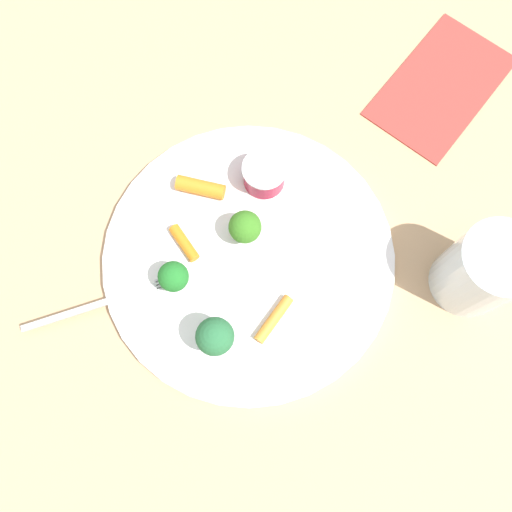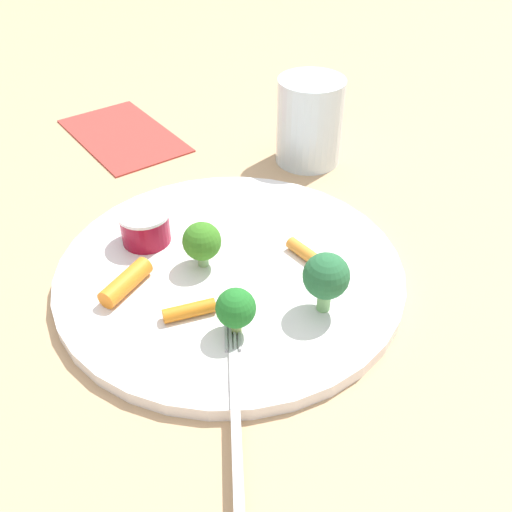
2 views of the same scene
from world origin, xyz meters
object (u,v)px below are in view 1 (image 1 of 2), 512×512
at_px(broccoli_floret_0, 173,277).
at_px(napkin, 441,86).
at_px(broccoli_floret_1, 245,227).
at_px(carrot_stick_1, 185,240).
at_px(broccoli_floret_2, 215,337).
at_px(carrot_stick_2, 201,187).
at_px(sauce_cup, 262,174).
at_px(fork, 106,302).
at_px(drinking_glass, 482,271).
at_px(carrot_stick_0, 274,319).
at_px(plate, 249,258).

distance_m(broccoli_floret_0, napkin, 0.38).
distance_m(broccoli_floret_1, carrot_stick_1, 0.07).
height_order(broccoli_floret_2, carrot_stick_2, broccoli_floret_2).
xyz_separation_m(sauce_cup, fork, (-0.16, 0.13, -0.01)).
bearing_deg(fork, drinking_glass, -75.64).
bearing_deg(sauce_cup, broccoli_floret_0, 153.23).
bearing_deg(broccoli_floret_1, fork, 127.80).
height_order(drinking_glass, napkin, drinking_glass).
distance_m(sauce_cup, napkin, 0.25).
bearing_deg(drinking_glass, fork, 104.36).
relative_size(broccoli_floret_1, drinking_glass, 0.44).
distance_m(broccoli_floret_1, napkin, 0.30).
bearing_deg(napkin, carrot_stick_0, 155.12).
relative_size(plate, carrot_stick_1, 7.24).
xyz_separation_m(broccoli_floret_1, fork, (-0.10, 0.12, -0.02)).
relative_size(plate, broccoli_floret_0, 7.54).
relative_size(broccoli_floret_1, carrot_stick_0, 0.80).
bearing_deg(broccoli_floret_2, broccoli_floret_1, -3.05).
height_order(broccoli_floret_2, fork, broccoli_floret_2).
relative_size(sauce_cup, fork, 0.31).
bearing_deg(broccoli_floret_2, carrot_stick_1, 29.63).
xyz_separation_m(plate, broccoli_floret_0, (-0.04, 0.07, 0.03)).
relative_size(broccoli_floret_0, fork, 0.27).
distance_m(broccoli_floret_0, broccoli_floret_2, 0.07).
bearing_deg(carrot_stick_0, napkin, -24.88).
xyz_separation_m(sauce_cup, drinking_glass, (-0.07, -0.23, 0.02)).
bearing_deg(plate, drinking_glass, -85.60).
xyz_separation_m(broccoli_floret_0, broccoli_floret_2, (-0.05, -0.05, 0.01)).
height_order(plate, drinking_glass, drinking_glass).
xyz_separation_m(broccoli_floret_1, carrot_stick_1, (-0.02, 0.06, -0.02)).
bearing_deg(carrot_stick_2, fork, 153.70).
height_order(carrot_stick_0, carrot_stick_1, same).
distance_m(plate, drinking_glass, 0.23).
height_order(plate, carrot_stick_1, carrot_stick_1).
height_order(broccoli_floret_2, napkin, broccoli_floret_2).
distance_m(broccoli_floret_2, drinking_glass, 0.26).
xyz_separation_m(fork, napkin, (0.32, -0.31, -0.01)).
xyz_separation_m(sauce_cup, carrot_stick_0, (-0.15, -0.04, -0.01)).
xyz_separation_m(sauce_cup, broccoli_floret_2, (-0.18, 0.01, 0.02)).
bearing_deg(carrot_stick_1, fork, 140.29).
xyz_separation_m(plate, fork, (-0.07, 0.13, 0.01)).
xyz_separation_m(broccoli_floret_2, carrot_stick_2, (0.16, 0.05, -0.03)).
distance_m(sauce_cup, carrot_stick_0, 0.15).
distance_m(broccoli_floret_0, carrot_stick_1, 0.05).
height_order(carrot_stick_1, drinking_glass, drinking_glass).
relative_size(carrot_stick_1, drinking_glass, 0.43).
height_order(carrot_stick_0, fork, carrot_stick_0).
bearing_deg(carrot_stick_1, broccoli_floret_2, -150.37).
relative_size(sauce_cup, carrot_stick_2, 0.90).
relative_size(plate, carrot_stick_0, 5.69).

